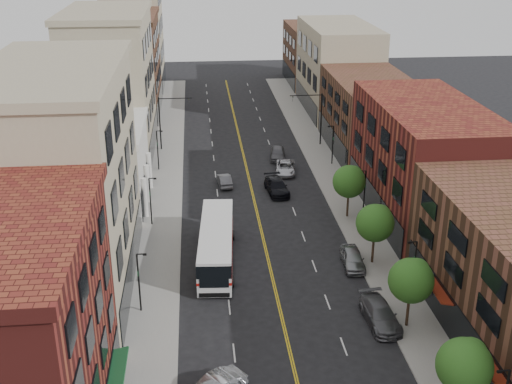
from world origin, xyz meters
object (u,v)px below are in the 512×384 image
object	(u,v)px
city_bus	(216,242)
car_lane_a	(277,187)
car_lane_c	(278,153)
car_parked_mid	(380,314)
car_parked_far	(353,258)
car_lane_b	(285,167)
car_lane_behind	(225,180)

from	to	relation	value
city_bus	car_lane_a	bearing A→B (deg)	68.44
city_bus	car_lane_c	size ratio (longest dim) A/B	2.85
car_parked_mid	car_lane_c	distance (m)	38.33
car_parked_mid	car_parked_far	world-z (taller)	car_parked_mid
city_bus	car_parked_far	xyz separation A→B (m)	(12.10, -1.99, -1.18)
city_bus	car_lane_a	distance (m)	17.40
car_parked_far	car_lane_c	size ratio (longest dim) A/B	0.98
car_lane_b	car_lane_behind	bearing A→B (deg)	-148.42
car_lane_behind	city_bus	bearing A→B (deg)	79.53
city_bus	car_parked_mid	xyz separation A→B (m)	(12.10, -10.99, -1.18)
city_bus	car_lane_c	bearing A→B (deg)	75.51
city_bus	car_parked_mid	distance (m)	16.39
car_parked_mid	car_lane_a	xyz separation A→B (m)	(-4.64, 26.66, 0.00)
city_bus	car_lane_behind	distance (m)	18.64
car_parked_mid	car_lane_a	bearing A→B (deg)	96.52
car_parked_far	car_lane_a	size ratio (longest dim) A/B	0.85
car_lane_behind	car_lane_c	bearing A→B (deg)	-135.82
car_parked_far	car_lane_b	size ratio (longest dim) A/B	0.90
car_parked_mid	car_lane_behind	bearing A→B (deg)	106.15
car_lane_a	car_parked_mid	bearing A→B (deg)	-85.77
car_parked_mid	car_lane_b	xyz separation A→B (m)	(-2.75, 32.98, -0.08)
car_parked_mid	car_parked_far	distance (m)	9.01
car_lane_c	car_parked_far	bearing A→B (deg)	-76.47
car_lane_a	car_lane_c	bearing A→B (deg)	76.52
car_parked_mid	car_lane_behind	size ratio (longest dim) A/B	1.35
car_lane_a	city_bus	bearing A→B (deg)	-121.10
car_parked_far	car_lane_b	world-z (taller)	car_parked_far
city_bus	car_parked_mid	size ratio (longest dim) A/B	2.46
car_lane_a	car_lane_c	xyz separation A→B (m)	(1.59, 11.55, 0.01)
car_lane_behind	car_lane_a	distance (m)	6.48
car_parked_mid	car_lane_b	world-z (taller)	car_parked_mid
car_lane_a	car_lane_b	world-z (taller)	car_lane_a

